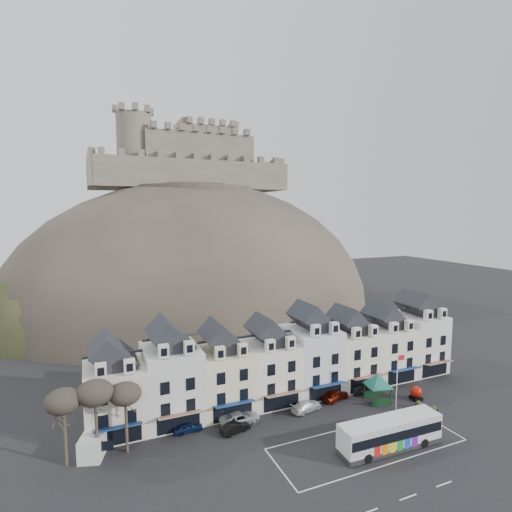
% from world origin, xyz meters
% --- Properties ---
extents(ground, '(300.00, 300.00, 0.00)m').
position_xyz_m(ground, '(0.00, 0.00, 0.00)').
color(ground, black).
rests_on(ground, ground).
extents(coach_bay_markings, '(22.00, 7.50, 0.01)m').
position_xyz_m(coach_bay_markings, '(2.00, 1.25, 0.00)').
color(coach_bay_markings, silver).
rests_on(coach_bay_markings, ground).
extents(townhouse_terrace, '(54.40, 9.35, 11.80)m').
position_xyz_m(townhouse_terrace, '(0.15, 15.97, 5.30)').
color(townhouse_terrace, silver).
rests_on(townhouse_terrace, ground).
extents(castle_hill, '(100.00, 76.00, 68.00)m').
position_xyz_m(castle_hill, '(1.25, 68.95, 0.11)').
color(castle_hill, '#352F29').
rests_on(castle_hill, ground).
extents(castle, '(50.20, 22.20, 22.00)m').
position_xyz_m(castle, '(0.51, 75.93, 40.19)').
color(castle, '#63564B').
rests_on(castle, ground).
extents(tree_left_far, '(3.61, 3.61, 8.24)m').
position_xyz_m(tree_left_far, '(-29.00, 10.50, 6.90)').
color(tree_left_far, '#3E3327').
rests_on(tree_left_far, ground).
extents(tree_left_mid, '(3.78, 3.78, 8.64)m').
position_xyz_m(tree_left_mid, '(-26.00, 10.50, 7.24)').
color(tree_left_mid, '#3E3327').
rests_on(tree_left_mid, ground).
extents(tree_left_near, '(3.43, 3.43, 7.84)m').
position_xyz_m(tree_left_near, '(-23.00, 10.50, 6.55)').
color(tree_left_near, '#3E3327').
rests_on(tree_left_near, ground).
extents(bus, '(12.28, 3.21, 3.44)m').
position_xyz_m(bus, '(3.78, -0.30, 1.90)').
color(bus, '#262628').
rests_on(bus, ground).
extents(bus_shelter, '(6.17, 6.17, 4.00)m').
position_xyz_m(bus_shelter, '(9.89, 8.95, 3.10)').
color(bus_shelter, black).
rests_on(bus_shelter, ground).
extents(red_buoy, '(1.60, 1.60, 1.98)m').
position_xyz_m(red_buoy, '(15.20, 7.26, 1.01)').
color(red_buoy, black).
rests_on(red_buoy, ground).
extents(flagpole, '(1.11, 0.13, 7.69)m').
position_xyz_m(flagpole, '(10.63, 6.09, 4.39)').
color(flagpole, silver).
rests_on(flagpole, ground).
extents(white_van, '(3.77, 5.71, 2.40)m').
position_xyz_m(white_van, '(-26.16, 12.00, 1.20)').
color(white_van, silver).
rests_on(white_van, ground).
extents(planter_west, '(1.06, 0.73, 1.04)m').
position_xyz_m(planter_west, '(13.69, 5.30, 0.50)').
color(planter_west, black).
rests_on(planter_west, ground).
extents(planter_east, '(1.10, 0.73, 1.05)m').
position_xyz_m(planter_east, '(14.46, 3.50, 0.51)').
color(planter_east, black).
rests_on(planter_east, ground).
extents(car_navy, '(3.60, 1.49, 1.22)m').
position_xyz_m(car_navy, '(-16.00, 11.84, 0.61)').
color(car_navy, '#0C183D').
rests_on(car_navy, ground).
extents(car_black, '(3.91, 2.14, 1.22)m').
position_xyz_m(car_black, '(-10.80, 9.50, 0.61)').
color(car_black, black).
rests_on(car_black, ground).
extents(car_silver, '(5.20, 2.73, 1.42)m').
position_xyz_m(car_silver, '(-9.60, 11.15, 0.71)').
color(car_silver, '#B4B6BC').
rests_on(car_silver, ground).
extents(car_white, '(4.85, 2.92, 1.31)m').
position_xyz_m(car_white, '(-0.40, 10.66, 0.66)').
color(car_white, silver).
rests_on(car_white, ground).
extents(car_maroon, '(4.56, 2.75, 1.45)m').
position_xyz_m(car_maroon, '(4.80, 11.70, 0.73)').
color(car_maroon, '#530D04').
rests_on(car_maroon, ground).
extents(car_charcoal, '(4.09, 1.56, 1.33)m').
position_xyz_m(car_charcoal, '(10.00, 12.00, 0.67)').
color(car_charcoal, black).
rests_on(car_charcoal, ground).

